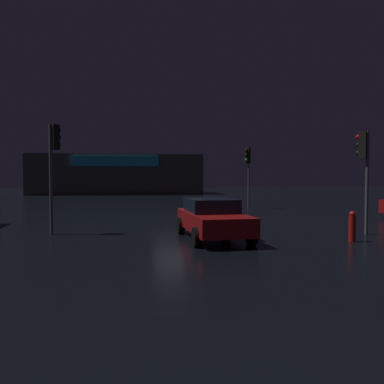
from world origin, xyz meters
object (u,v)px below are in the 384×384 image
(traffic_signal_main, at_px, (248,162))
(car_crossing, at_px, (212,218))
(traffic_signal_cross_left, at_px, (363,157))
(fire_hydrant, at_px, (352,227))
(traffic_signal_opposite, at_px, (54,152))
(store_building, at_px, (118,175))

(traffic_signal_main, xyz_separation_m, car_crossing, (-4.45, -11.68, -2.36))
(traffic_signal_cross_left, relative_size, fire_hydrant, 3.80)
(fire_hydrant, bearing_deg, traffic_signal_opposite, 163.78)
(traffic_signal_main, height_order, fire_hydrant, traffic_signal_main)
(traffic_signal_main, xyz_separation_m, traffic_signal_opposite, (-10.02, -9.94, -0.05))
(traffic_signal_opposite, height_order, fire_hydrant, traffic_signal_opposite)
(traffic_signal_opposite, distance_m, traffic_signal_cross_left, 11.31)
(traffic_signal_opposite, xyz_separation_m, traffic_signal_cross_left, (11.22, -1.41, -0.19))
(traffic_signal_cross_left, bearing_deg, fire_hydrant, -130.18)
(store_building, xyz_separation_m, traffic_signal_opposite, (0.01, -35.03, 0.61))
(traffic_signal_opposite, xyz_separation_m, car_crossing, (5.57, -1.74, -2.31))
(traffic_signal_main, height_order, traffic_signal_opposite, traffic_signal_main)
(traffic_signal_opposite, xyz_separation_m, fire_hydrant, (9.97, -2.90, -2.53))
(traffic_signal_opposite, relative_size, traffic_signal_cross_left, 1.07)
(store_building, relative_size, traffic_signal_opposite, 5.13)
(store_building, height_order, car_crossing, store_building)
(store_building, xyz_separation_m, traffic_signal_cross_left, (11.24, -36.44, 0.42))
(traffic_signal_main, relative_size, traffic_signal_opposite, 1.01)
(store_building, relative_size, traffic_signal_main, 5.10)
(store_building, xyz_separation_m, car_crossing, (5.58, -36.77, -1.70))
(traffic_signal_main, relative_size, fire_hydrant, 4.07)
(traffic_signal_cross_left, bearing_deg, store_building, 107.14)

